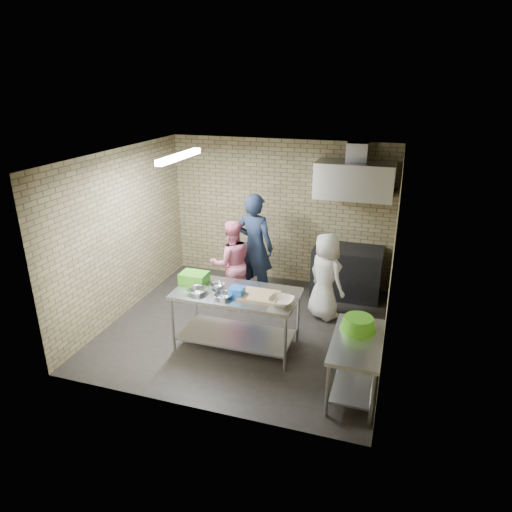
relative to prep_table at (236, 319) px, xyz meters
The scene contains 26 objects.
floor 0.71m from the prep_table, 94.56° to the left, with size 4.20×4.20×0.00m, color black.
ceiling 2.33m from the prep_table, 94.56° to the left, with size 4.20×4.20×0.00m, color black.
back_wall 2.71m from the prep_table, 90.99° to the left, with size 4.20×0.06×2.70m, color #9C8D61.
front_wall 1.71m from the prep_table, 91.76° to the right, with size 4.20×0.06×2.70m, color #9C8D61.
left_wall 2.40m from the prep_table, 165.46° to the left, with size 0.06×4.00×2.70m, color #9C8D61.
right_wall 2.32m from the prep_table, 15.14° to the left, with size 0.06×4.00×2.70m, color #9C8D61.
prep_table is the anchor object (origin of this frame).
side_counter 1.84m from the prep_table, 17.21° to the right, with size 0.60×1.20×0.75m, color silver.
stove 2.56m from the prep_table, 59.38° to the left, with size 1.20×0.70×0.90m, color black.
range_hood 3.09m from the prep_table, 59.94° to the left, with size 1.30×0.60×0.60m, color silver.
hood_duct 3.46m from the prep_table, 61.52° to the left, with size 0.35×0.30×0.30m, color #A5A8AD.
wall_shelf 3.28m from the prep_table, 56.72° to the left, with size 0.80×0.20×0.04m, color #3F2B19.
fluorescent_fixture 2.50m from the prep_table, 151.96° to the left, with size 0.10×1.25×0.08m, color white.
green_crate 0.88m from the prep_table, behind, with size 0.39×0.29×0.16m, color green.
blue_tub 0.51m from the prep_table, 63.43° to the right, with size 0.19×0.19×0.13m, color blue.
cutting_board 0.57m from the prep_table, ahead, with size 0.54×0.41×0.03m, color #D6B77B.
mixing_bowl_a 0.72m from the prep_table, 158.20° to the right, with size 0.27×0.27×0.07m, color silver.
mixing_bowl_b 0.56m from the prep_table, behind, with size 0.21×0.21×0.07m, color silver.
mixing_bowl_c 0.53m from the prep_table, 114.44° to the right, with size 0.25×0.25×0.06m, color silver.
ceramic_bowl 0.86m from the prep_table, 12.09° to the right, with size 0.34×0.34×0.08m, color beige.
green_basin 1.80m from the prep_table, ahead, with size 0.46×0.46×0.17m, color #59C626, non-canonical shape.
bottle_red 3.22m from the prep_table, 61.01° to the left, with size 0.07×0.07×0.18m, color #B22619.
bottle_green 3.40m from the prep_table, 54.33° to the left, with size 0.06×0.06×0.15m, color green.
man_navy 1.75m from the prep_table, 98.70° to the left, with size 0.69×0.46×1.90m, color #151D34.
woman_pink 1.41m from the prep_table, 113.30° to the left, with size 0.73×0.57×1.51m, color pink.
woman_white 1.69m from the prep_table, 50.45° to the left, with size 0.71×0.46×1.44m, color white.
Camera 1 is at (2.08, -6.00, 3.69)m, focal length 31.99 mm.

